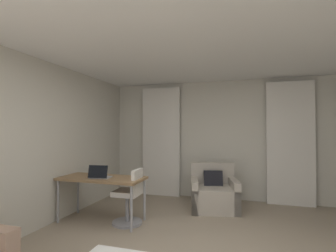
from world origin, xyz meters
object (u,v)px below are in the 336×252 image
at_px(desk_chair, 130,199).
at_px(laptop, 100,175).
at_px(armchair, 214,194).
at_px(desk, 102,181).

distance_m(desk_chair, laptop, 0.62).
bearing_deg(armchair, desk, -144.28).
bearing_deg(armchair, laptop, -141.98).
distance_m(desk, desk_chair, 0.56).
distance_m(armchair, laptop, 2.18).
bearing_deg(desk_chair, laptop, -165.49).
relative_size(desk, desk_chair, 1.60).
distance_m(armchair, desk, 2.12).
bearing_deg(laptop, desk_chair, 14.51).
height_order(desk, laptop, laptop).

